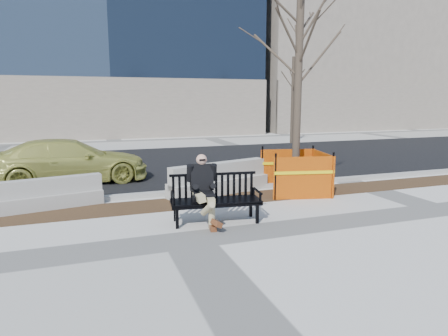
% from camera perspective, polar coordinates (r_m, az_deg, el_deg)
% --- Properties ---
extents(ground, '(120.00, 120.00, 0.00)m').
position_cam_1_polar(ground, '(7.58, -5.29, -10.32)').
color(ground, beige).
rests_on(ground, ground).
extents(mulch_strip, '(40.00, 1.20, 0.02)m').
position_cam_1_polar(mulch_strip, '(10.00, -8.96, -5.31)').
color(mulch_strip, '#47301C').
rests_on(mulch_strip, ground).
extents(asphalt_street, '(60.00, 10.40, 0.01)m').
position_cam_1_polar(asphalt_street, '(16.01, -13.03, 0.32)').
color(asphalt_street, black).
rests_on(asphalt_street, ground).
extents(curb, '(60.00, 0.25, 0.12)m').
position_cam_1_polar(curb, '(10.90, -9.89, -3.77)').
color(curb, '#9E9B93').
rests_on(curb, ground).
extents(bench, '(2.03, 0.96, 1.04)m').
position_cam_1_polar(bench, '(8.57, -1.20, -7.85)').
color(bench, black).
rests_on(bench, ground).
extents(seated_man, '(0.76, 1.12, 1.46)m').
position_cam_1_polar(seated_man, '(8.57, -3.08, -7.84)').
color(seated_man, black).
rests_on(seated_man, ground).
extents(tree_fence, '(2.96, 2.96, 6.22)m').
position_cam_1_polar(tree_fence, '(11.38, 10.20, -3.50)').
color(tree_fence, '#D65E08').
rests_on(tree_fence, ground).
extents(sedan, '(4.84, 2.12, 1.38)m').
position_cam_1_polar(sedan, '(13.43, -21.28, -1.96)').
color(sedan, '#B4B34E').
rests_on(sedan, ground).
extents(jersey_barrier_left, '(2.69, 1.04, 0.76)m').
position_cam_1_polar(jersey_barrier_left, '(10.49, -24.35, -5.40)').
color(jersey_barrier_left, '#9A9790').
rests_on(jersey_barrier_left, ground).
extents(jersey_barrier_right, '(3.13, 1.48, 0.88)m').
position_cam_1_polar(jersey_barrier_right, '(11.11, -0.69, -3.68)').
color(jersey_barrier_right, '#A5A39A').
rests_on(jersey_barrier_right, ground).
extents(far_tree_right, '(2.08, 2.08, 5.44)m').
position_cam_1_polar(far_tree_right, '(23.98, 9.72, 3.57)').
color(far_tree_right, '#413529').
rests_on(far_tree_right, ground).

